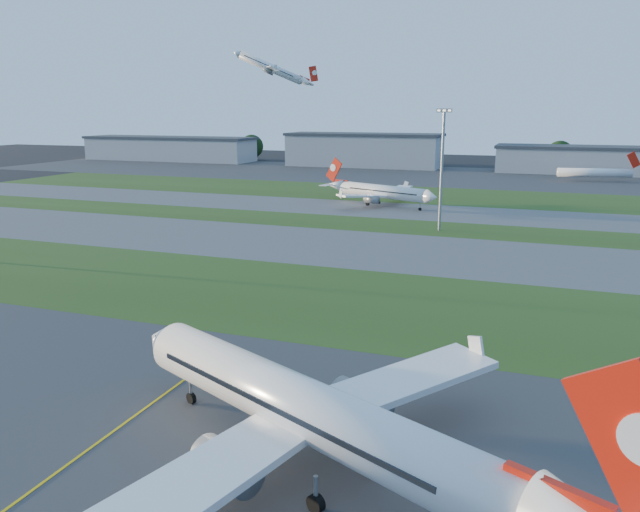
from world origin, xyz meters
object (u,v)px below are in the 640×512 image
at_px(mini_jet_near, 595,172).
at_px(light_mast_centre, 442,162).
at_px(airliner_taxiing, 382,192).
at_px(airliner_parked, 310,413).

distance_m(mini_jet_near, light_mast_centre, 122.24).
height_order(airliner_taxiing, light_mast_centre, light_mast_centre).
xyz_separation_m(airliner_parked, light_mast_centre, (-7.04, 96.13, 10.16)).
bearing_deg(airliner_taxiing, light_mast_centre, 147.33).
relative_size(airliner_taxiing, mini_jet_near, 1.16).
distance_m(airliner_parked, mini_jet_near, 214.14).
height_order(airliner_parked, light_mast_centre, light_mast_centre).
distance_m(airliner_taxiing, mini_jet_near, 103.17).
relative_size(airliner_parked, airliner_taxiing, 1.20).
distance_m(airliner_parked, light_mast_centre, 96.92).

